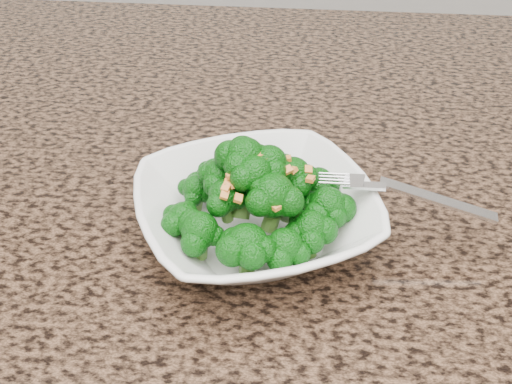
# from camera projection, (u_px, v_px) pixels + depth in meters

# --- Properties ---
(granite_counter) EXTENTS (1.64, 1.04, 0.03)m
(granite_counter) POSITION_uv_depth(u_px,v_px,m) (124.00, 197.00, 0.65)
(granite_counter) COLOR brown
(granite_counter) RESTS_ON cabinet
(bowl) EXTENTS (0.27, 0.27, 0.05)m
(bowl) POSITION_uv_depth(u_px,v_px,m) (256.00, 215.00, 0.56)
(bowl) COLOR white
(bowl) RESTS_ON granite_counter
(broccoli_pile) EXTENTS (0.18, 0.18, 0.06)m
(broccoli_pile) POSITION_uv_depth(u_px,v_px,m) (256.00, 161.00, 0.53)
(broccoli_pile) COLOR #095409
(broccoli_pile) RESTS_ON bowl
(garlic_topping) EXTENTS (0.11, 0.11, 0.01)m
(garlic_topping) POSITION_uv_depth(u_px,v_px,m) (256.00, 124.00, 0.51)
(garlic_topping) COLOR orange
(garlic_topping) RESTS_ON broccoli_pile
(fork) EXTENTS (0.17, 0.05, 0.01)m
(fork) POSITION_uv_depth(u_px,v_px,m) (378.00, 186.00, 0.54)
(fork) COLOR silver
(fork) RESTS_ON bowl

